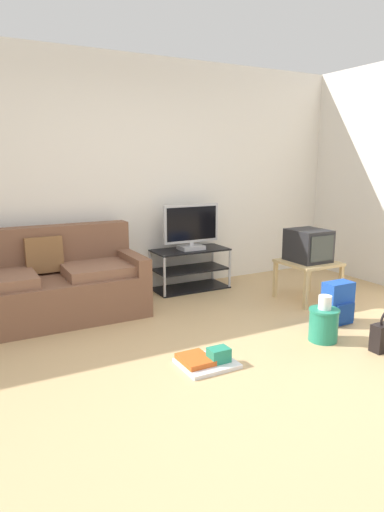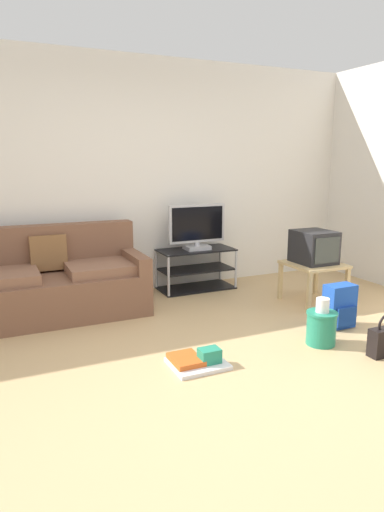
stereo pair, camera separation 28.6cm
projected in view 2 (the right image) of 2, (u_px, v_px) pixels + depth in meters
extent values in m
cube|color=tan|center=(221.00, 378.00, 3.27)|extent=(9.00, 9.80, 0.02)
cube|color=silver|center=(122.00, 177.00, 5.17)|extent=(9.00, 0.10, 2.70)
cube|color=brown|center=(54.00, 296.00, 4.50)|extent=(1.82, 0.84, 0.42)
cube|color=brown|center=(47.00, 247.00, 4.69)|extent=(1.82, 0.20, 0.47)
cube|color=brown|center=(133.00, 260.00, 4.77)|extent=(0.14, 0.84, 0.17)
cube|color=brown|center=(103.00, 267.00, 4.59)|extent=(0.73, 0.59, 0.10)
cube|color=brown|center=(48.00, 253.00, 4.59)|extent=(0.36, 0.14, 0.37)
cube|color=black|center=(196.00, 250.00, 5.41)|extent=(0.91, 0.44, 0.02)
cube|color=black|center=(196.00, 269.00, 5.46)|extent=(0.88, 0.42, 0.02)
cube|color=black|center=(196.00, 288.00, 5.51)|extent=(0.91, 0.44, 0.02)
cylinder|color=#B7B7BC|center=(169.00, 277.00, 5.10)|extent=(0.03, 0.03, 0.49)
cylinder|color=#B7B7BC|center=(236.00, 269.00, 5.46)|extent=(0.03, 0.03, 0.49)
cylinder|color=#B7B7BC|center=(156.00, 269.00, 5.47)|extent=(0.03, 0.03, 0.49)
cylinder|color=#B7B7BC|center=(220.00, 262.00, 5.82)|extent=(0.03, 0.03, 0.49)
cube|color=#B2B2B7|center=(197.00, 247.00, 5.39)|extent=(0.29, 0.22, 0.05)
cube|color=#B2B2B7|center=(197.00, 244.00, 5.38)|extent=(0.05, 0.04, 0.04)
cube|color=#B2B2B7|center=(197.00, 223.00, 5.33)|extent=(0.72, 0.04, 0.45)
cube|color=black|center=(198.00, 224.00, 5.31)|extent=(0.66, 0.01, 0.39)
cube|color=tan|center=(314.00, 264.00, 4.90)|extent=(0.57, 0.57, 0.03)
cube|color=tan|center=(309.00, 293.00, 4.62)|extent=(0.04, 0.04, 0.42)
cube|color=tan|center=(347.00, 287.00, 4.82)|extent=(0.04, 0.04, 0.42)
cube|color=tan|center=(280.00, 281.00, 5.07)|extent=(0.04, 0.04, 0.42)
cube|color=tan|center=(316.00, 276.00, 5.27)|extent=(0.04, 0.04, 0.42)
cube|color=#232326|center=(314.00, 247.00, 4.88)|extent=(0.38, 0.42, 0.35)
cube|color=#333833|center=(327.00, 250.00, 4.69)|extent=(0.31, 0.01, 0.28)
cube|color=blue|center=(339.00, 306.00, 4.21)|extent=(0.28, 0.16, 0.41)
cube|color=navy|center=(346.00, 317.00, 4.13)|extent=(0.22, 0.04, 0.18)
cylinder|color=navy|center=(325.00, 302.00, 4.26)|extent=(0.04, 0.04, 0.33)
cylinder|color=navy|center=(338.00, 300.00, 4.32)|extent=(0.04, 0.04, 0.33)
cylinder|color=#238466|center=(321.00, 328.00, 3.81)|extent=(0.25, 0.25, 0.29)
cylinder|color=#238466|center=(322.00, 313.00, 3.79)|extent=(0.26, 0.26, 0.02)
cylinder|color=white|center=(323.00, 306.00, 3.77)|extent=(0.11, 0.11, 0.14)
cube|color=silver|center=(198.00, 364.00, 3.44)|extent=(0.42, 0.36, 0.03)
cube|color=#238466|center=(209.00, 356.00, 3.41)|extent=(0.16, 0.12, 0.11)
cube|color=#CC561E|center=(186.00, 359.00, 3.43)|extent=(0.22, 0.28, 0.04)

